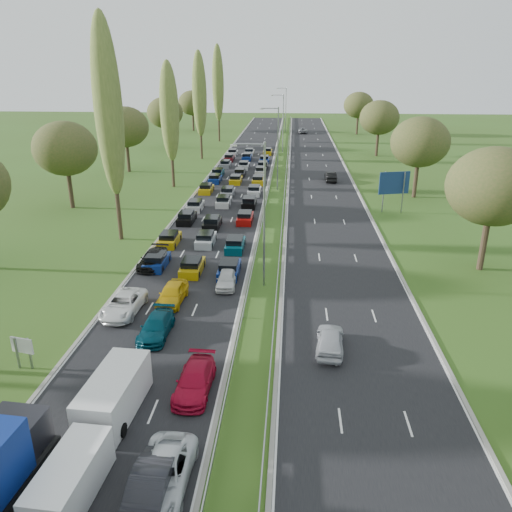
# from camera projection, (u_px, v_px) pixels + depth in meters

# --- Properties ---
(ground) EXTENTS (260.00, 260.00, 0.00)m
(ground) POSITION_uv_depth(u_px,v_px,m) (278.00, 187.00, 76.79)
(ground) COLOR #354F18
(ground) RESTS_ON ground
(near_carriageway) EXTENTS (10.50, 215.00, 0.04)m
(near_carriageway) POSITION_uv_depth(u_px,v_px,m) (236.00, 183.00, 79.58)
(near_carriageway) COLOR black
(near_carriageway) RESTS_ON ground
(far_carriageway) EXTENTS (10.50, 215.00, 0.04)m
(far_carriageway) POSITION_uv_depth(u_px,v_px,m) (321.00, 184.00, 78.67)
(far_carriageway) COLOR black
(far_carriageway) RESTS_ON ground
(central_reservation) EXTENTS (2.36, 215.00, 0.32)m
(central_reservation) POSITION_uv_depth(u_px,v_px,m) (278.00, 180.00, 78.93)
(central_reservation) COLOR gray
(central_reservation) RESTS_ON ground
(lamp_columns) EXTENTS (0.18, 140.18, 12.00)m
(lamp_columns) POSITION_uv_depth(u_px,v_px,m) (278.00, 150.00, 72.79)
(lamp_columns) COLOR gray
(lamp_columns) RESTS_ON ground
(poplar_row) EXTENTS (2.80, 127.80, 22.44)m
(poplar_row) POSITION_uv_depth(u_px,v_px,m) (149.00, 109.00, 62.44)
(poplar_row) COLOR #2D2116
(poplar_row) RESTS_ON ground
(woodland_left) EXTENTS (8.00, 166.00, 11.10)m
(woodland_left) POSITION_uv_depth(u_px,v_px,m) (53.00, 153.00, 59.65)
(woodland_left) COLOR #2D2116
(woodland_left) RESTS_ON ground
(woodland_right) EXTENTS (8.00, 153.00, 11.10)m
(woodland_right) POSITION_uv_depth(u_px,v_px,m) (436.00, 152.00, 60.31)
(woodland_right) COLOR #2D2116
(woodland_right) RESTS_ON ground
(traffic_queue_fill) EXTENTS (9.04, 69.16, 0.80)m
(traffic_queue_fill) POSITION_uv_depth(u_px,v_px,m) (232.00, 187.00, 74.86)
(traffic_queue_fill) COLOR navy
(traffic_queue_fill) RESTS_ON ground
(near_car_2) EXTENTS (2.59, 5.24, 1.43)m
(near_car_2) POSITION_uv_depth(u_px,v_px,m) (124.00, 304.00, 37.31)
(near_car_2) COLOR white
(near_car_2) RESTS_ON near_carriageway
(near_car_3) EXTENTS (2.23, 4.96, 1.41)m
(near_car_3) POSITION_uv_depth(u_px,v_px,m) (153.00, 259.00, 46.10)
(near_car_3) COLOR black
(near_car_3) RESTS_ON near_carriageway
(near_car_7) EXTENTS (1.93, 4.64, 1.34)m
(near_car_7) POSITION_uv_depth(u_px,v_px,m) (156.00, 327.00, 34.17)
(near_car_7) COLOR #043747
(near_car_7) RESTS_ON near_carriageway
(near_car_8) EXTENTS (2.01, 4.57, 1.53)m
(near_car_8) POSITION_uv_depth(u_px,v_px,m) (172.00, 293.00, 38.94)
(near_car_8) COLOR gold
(near_car_8) RESTS_ON near_carriageway
(near_car_9) EXTENTS (1.75, 4.66, 1.52)m
(near_car_9) POSITION_uv_depth(u_px,v_px,m) (149.00, 491.00, 20.83)
(near_car_9) COLOR black
(near_car_9) RESTS_ON near_carriageway
(near_car_10) EXTENTS (2.40, 5.04, 1.39)m
(near_car_10) POSITION_uv_depth(u_px,v_px,m) (163.00, 474.00, 21.77)
(near_car_10) COLOR silver
(near_car_10) RESTS_ON near_carriageway
(near_car_11) EXTENTS (2.04, 4.77, 1.37)m
(near_car_11) POSITION_uv_depth(u_px,v_px,m) (195.00, 381.00, 28.27)
(near_car_11) COLOR #AA0A28
(near_car_11) RESTS_ON near_carriageway
(near_car_12) EXTENTS (1.66, 3.97, 1.34)m
(near_car_12) POSITION_uv_depth(u_px,v_px,m) (227.00, 279.00, 41.84)
(near_car_12) COLOR silver
(near_car_12) RESTS_ON near_carriageway
(far_car_0) EXTENTS (2.12, 4.51, 1.49)m
(far_car_0) POSITION_uv_depth(u_px,v_px,m) (330.00, 340.00, 32.35)
(far_car_0) COLOR #AEB0B8
(far_car_0) RESTS_ON far_carriageway
(far_car_1) EXTENTS (1.76, 4.69, 1.53)m
(far_car_1) POSITION_uv_depth(u_px,v_px,m) (331.00, 177.00, 80.23)
(far_car_1) COLOR black
(far_car_1) RESTS_ON far_carriageway
(far_car_2) EXTENTS (2.56, 5.47, 1.51)m
(far_car_2) POSITION_uv_depth(u_px,v_px,m) (303.00, 130.00, 138.13)
(far_car_2) COLOR gray
(far_car_2) RESTS_ON far_carriageway
(white_van_front) EXTENTS (1.90, 4.84, 1.95)m
(white_van_front) POSITION_uv_depth(u_px,v_px,m) (73.00, 476.00, 21.31)
(white_van_front) COLOR white
(white_van_front) RESTS_ON near_carriageway
(white_van_rear) EXTENTS (2.22, 5.65, 2.27)m
(white_van_rear) POSITION_uv_depth(u_px,v_px,m) (116.00, 392.00, 26.57)
(white_van_rear) COLOR silver
(white_van_rear) RESTS_ON near_carriageway
(info_sign) EXTENTS (1.49, 0.41, 2.10)m
(info_sign) POSITION_uv_depth(u_px,v_px,m) (23.00, 349.00, 30.21)
(info_sign) COLOR gray
(info_sign) RESTS_ON ground
(direction_sign) EXTENTS (3.88, 1.15, 5.20)m
(direction_sign) POSITION_uv_depth(u_px,v_px,m) (394.00, 185.00, 62.14)
(direction_sign) COLOR gray
(direction_sign) RESTS_ON ground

